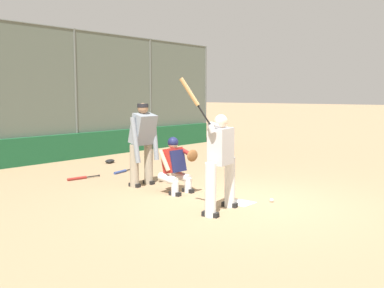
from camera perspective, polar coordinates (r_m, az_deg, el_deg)
name	(u,v)px	position (r m, az deg, el deg)	size (l,w,h in m)	color
ground_plane	(241,203)	(8.42, 6.25, -7.48)	(160.00, 160.00, 0.00)	#9E7F5B
home_plate_marker	(241,203)	(8.41, 6.25, -7.44)	(0.43, 0.43, 0.01)	white
backstop_fence	(27,91)	(13.57, -20.17, 6.33)	(16.40, 0.08, 4.00)	#515651
padding_wall	(32,151)	(13.58, -19.69, -0.83)	(15.99, 0.18, 0.80)	#19512D
batter_at_plate	(220,159)	(7.62, 3.60, -1.93)	(1.14, 0.60, 2.28)	silver
catcher_behind_plate	(176,164)	(9.11, -2.05, -2.58)	(0.60, 0.71, 1.14)	silver
umpire_home	(143,142)	(9.83, -6.27, 0.32)	(0.74, 0.45, 1.81)	gray
spare_bat_by_padding	(122,171)	(11.67, -8.91, -3.46)	(0.81, 0.21, 0.07)	black
spare_bat_third_base_side	(80,178)	(10.96, -14.09, -4.22)	(0.84, 0.18, 0.07)	black
fielding_glove_on_dirt	(110,161)	(13.33, -10.39, -2.16)	(0.31, 0.24, 0.11)	black
baseball_loose	(272,200)	(8.57, 10.08, -7.03)	(0.07, 0.07, 0.07)	white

